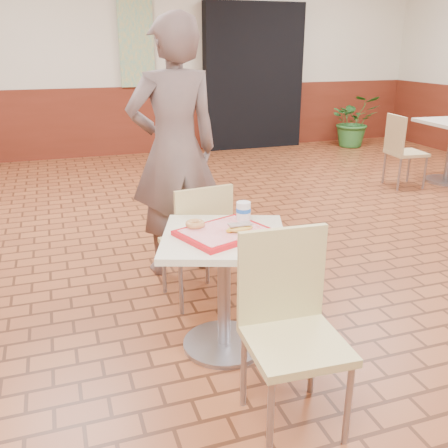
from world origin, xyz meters
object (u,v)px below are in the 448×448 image
object	(u,v)px
chair_main_front	(290,320)
chair_second_left	(402,147)
customer	(174,150)
serving_tray	(224,232)
main_table	(224,273)
ring_donut	(195,224)
long_john_donut	(240,228)
paper_cup	(243,211)
chair_main_back	(198,238)
potted_plant	(354,121)

from	to	relation	value
chair_main_front	chair_second_left	world-z (taller)	chair_main_front
customer	serving_tray	world-z (taller)	customer
main_table	ring_donut	size ratio (longest dim) A/B	6.49
serving_tray	chair_main_front	bearing A→B (deg)	-81.04
chair_main_front	long_john_donut	size ratio (longest dim) A/B	5.99
chair_second_left	paper_cup	bearing A→B (deg)	135.29
chair_second_left	chair_main_back	bearing A→B (deg)	128.77
chair_main_back	ring_donut	size ratio (longest dim) A/B	7.80
chair_main_front	chair_main_back	bearing A→B (deg)	97.23
chair_main_back	customer	bearing A→B (deg)	-96.42
long_john_donut	paper_cup	bearing A→B (deg)	63.12
long_john_donut	potted_plant	bearing A→B (deg)	51.91
chair_main_back	chair_second_left	xyz separation A→B (m)	(3.02, 1.97, 0.02)
customer	serving_tray	xyz separation A→B (m)	(-0.00, -1.09, -0.22)
potted_plant	chair_main_front	bearing A→B (deg)	-124.93
chair_main_front	customer	bearing A→B (deg)	96.00
paper_cup	chair_second_left	bearing A→B (deg)	39.56
customer	potted_plant	size ratio (longest dim) A/B	2.15
main_table	paper_cup	distance (m)	0.35
main_table	chair_main_front	size ratio (longest dim) A/B	0.77
long_john_donut	potted_plant	xyz separation A→B (m)	(3.80, 4.84, -0.30)
chair_main_front	chair_main_back	xyz separation A→B (m)	(-0.08, 1.13, -0.04)
main_table	ring_donut	distance (m)	0.31
chair_main_front	paper_cup	bearing A→B (deg)	88.35
ring_donut	chair_second_left	bearing A→B (deg)	37.26
customer	ring_donut	xyz separation A→B (m)	(-0.13, -1.00, -0.19)
chair_main_back	paper_cup	xyz separation A→B (m)	(0.14, -0.41, 0.30)
serving_tray	chair_main_back	bearing A→B (deg)	88.94
chair_main_front	ring_donut	size ratio (longest dim) A/B	8.42
chair_main_back	paper_cup	distance (m)	0.53
chair_main_back	chair_second_left	world-z (taller)	chair_second_left
ring_donut	paper_cup	size ratio (longest dim) A/B	1.04
serving_tray	paper_cup	world-z (taller)	paper_cup
chair_main_back	chair_second_left	distance (m)	3.61
ring_donut	main_table	bearing A→B (deg)	-36.30
chair_second_left	customer	bearing A→B (deg)	120.68
serving_tray	ring_donut	size ratio (longest dim) A/B	4.22
serving_tray	chair_second_left	xyz separation A→B (m)	(3.03, 2.50, -0.22)
chair_main_front	chair_second_left	size ratio (longest dim) A/B	1.04
serving_tray	paper_cup	bearing A→B (deg)	38.07
long_john_donut	paper_cup	xyz separation A→B (m)	(0.08, 0.17, 0.03)
chair_second_left	ring_donut	bearing A→B (deg)	132.99
paper_cup	chair_second_left	xyz separation A→B (m)	(2.88, 2.38, -0.28)
chair_main_front	customer	xyz separation A→B (m)	(-0.09, 1.69, 0.42)
customer	main_table	bearing A→B (deg)	84.50
serving_tray	potted_plant	distance (m)	6.17
ring_donut	long_john_donut	size ratio (longest dim) A/B	0.71
chair_main_front	ring_donut	bearing A→B (deg)	110.74
long_john_donut	customer	bearing A→B (deg)	93.20
chair_main_front	long_john_donut	world-z (taller)	chair_main_front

